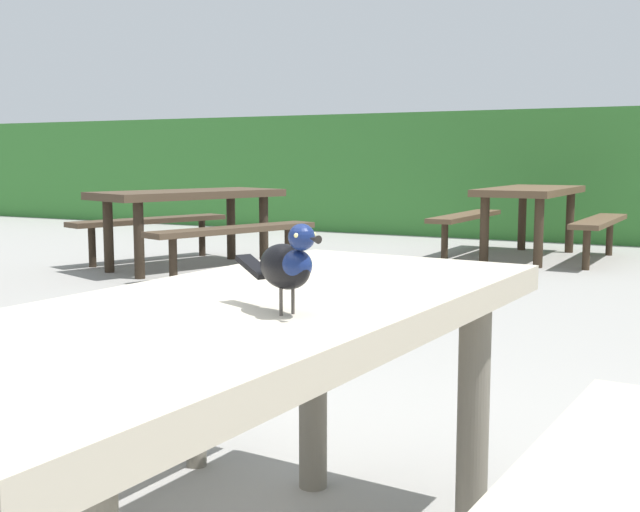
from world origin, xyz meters
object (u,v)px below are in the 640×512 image
(picnic_table_foreground, at_px, (246,383))
(picnic_table_mid_left, at_px, (530,205))
(bird_grackle, at_px, (288,263))
(picnic_table_far_centre, at_px, (189,210))

(picnic_table_foreground, relative_size, picnic_table_mid_left, 1.02)
(bird_grackle, distance_m, picnic_table_mid_left, 7.11)
(picnic_table_mid_left, distance_m, picnic_table_far_centre, 3.53)
(picnic_table_foreground, height_order, bird_grackle, bird_grackle)
(picnic_table_foreground, xyz_separation_m, bird_grackle, (0.16, -0.09, 0.29))
(bird_grackle, xyz_separation_m, picnic_table_mid_left, (-1.11, 7.01, -0.29))
(bird_grackle, height_order, picnic_table_far_centre, bird_grackle)
(picnic_table_foreground, relative_size, bird_grackle, 6.96)
(picnic_table_mid_left, height_order, picnic_table_far_centre, same)
(picnic_table_foreground, distance_m, picnic_table_far_centre, 5.91)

